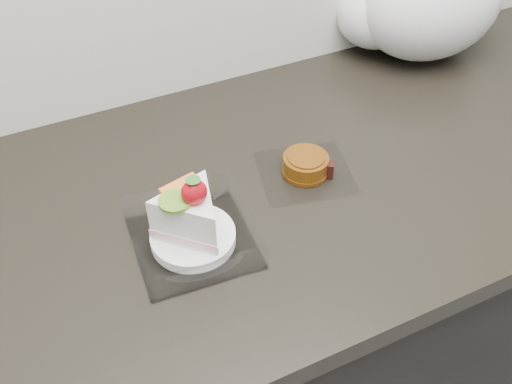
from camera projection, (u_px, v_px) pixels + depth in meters
The scene contains 4 objects.
counter at pixel (241, 343), 1.22m from camera, with size 2.04×0.64×0.90m.
cake_tray at pixel (192, 226), 0.81m from camera, with size 0.18×0.18×0.13m.
mooncake_wrap at pixel (306, 166), 0.94m from camera, with size 0.18×0.17×0.04m.
plastic_bag at pixel (420, 3), 1.16m from camera, with size 0.38×0.32×0.28m.
Camera 1 is at (-0.26, 1.08, 1.52)m, focal length 40.00 mm.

